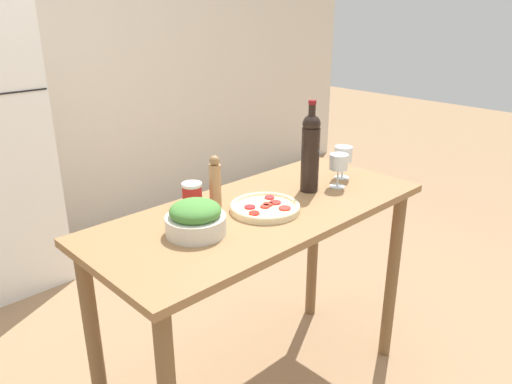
{
  "coord_description": "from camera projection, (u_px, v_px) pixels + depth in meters",
  "views": [
    {
      "loc": [
        -1.25,
        -1.26,
        1.65
      ],
      "look_at": [
        0.0,
        0.03,
        0.96
      ],
      "focal_mm": 35.0,
      "sensor_mm": 36.0,
      "label": 1
    }
  ],
  "objects": [
    {
      "name": "wall_back",
      "position": [
        26.0,
        57.0,
        3.25
      ],
      "size": [
        6.4,
        0.08,
        2.6
      ],
      "color": "silver",
      "rests_on": "ground_plane"
    },
    {
      "name": "wine_glass_near",
      "position": [
        339.0,
        164.0,
        2.11
      ],
      "size": [
        0.08,
        0.08,
        0.15
      ],
      "color": "silver",
      "rests_on": "prep_counter"
    },
    {
      "name": "salad_bowl",
      "position": [
        196.0,
        219.0,
        1.7
      ],
      "size": [
        0.21,
        0.21,
        0.12
      ],
      "color": "silver",
      "rests_on": "prep_counter"
    },
    {
      "name": "pepper_mill",
      "position": [
        215.0,
        182.0,
        1.91
      ],
      "size": [
        0.05,
        0.05,
        0.21
      ],
      "color": "#AD7F51",
      "rests_on": "prep_counter"
    },
    {
      "name": "wine_bottle",
      "position": [
        311.0,
        151.0,
        2.05
      ],
      "size": [
        0.08,
        0.08,
        0.38
      ],
      "color": "black",
      "rests_on": "prep_counter"
    },
    {
      "name": "homemade_pizza",
      "position": [
        265.0,
        207.0,
        1.9
      ],
      "size": [
        0.27,
        0.27,
        0.03
      ],
      "color": "beige",
      "rests_on": "prep_counter"
    },
    {
      "name": "salt_canister",
      "position": [
        192.0,
        197.0,
        1.89
      ],
      "size": [
        0.08,
        0.08,
        0.11
      ],
      "color": "#B2231E",
      "rests_on": "prep_counter"
    },
    {
      "name": "wine_glass_far",
      "position": [
        343.0,
        155.0,
        2.22
      ],
      "size": [
        0.08,
        0.08,
        0.15
      ],
      "color": "silver",
      "rests_on": "prep_counter"
    },
    {
      "name": "prep_counter",
      "position": [
        261.0,
        243.0,
        1.98
      ],
      "size": [
        1.38,
        0.6,
        0.9
      ],
      "color": "olive",
      "rests_on": "ground_plane"
    }
  ]
}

